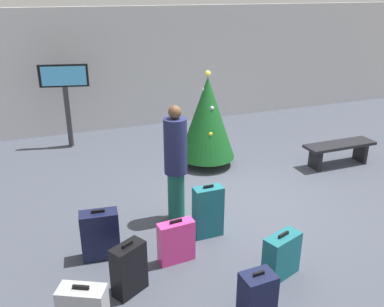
# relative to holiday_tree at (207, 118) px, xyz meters

# --- Properties ---
(ground_plane) EXTENTS (16.00, 16.00, 0.00)m
(ground_plane) POSITION_rel_holiday_tree_xyz_m (-0.13, -1.78, -1.03)
(ground_plane) COLOR #424754
(back_wall) EXTENTS (16.00, 0.20, 3.07)m
(back_wall) POSITION_rel_holiday_tree_xyz_m (-0.13, 3.18, 0.50)
(back_wall) COLOR silver
(back_wall) RESTS_ON ground_plane
(holiday_tree) EXTENTS (1.16, 1.16, 1.99)m
(holiday_tree) POSITION_rel_holiday_tree_xyz_m (0.00, 0.00, 0.00)
(holiday_tree) COLOR #4C3319
(holiday_tree) RESTS_ON ground_plane
(flight_info_kiosk) EXTENTS (1.07, 0.32, 1.91)m
(flight_info_kiosk) POSITION_rel_holiday_tree_xyz_m (-2.56, 2.18, 0.35)
(flight_info_kiosk) COLOR #333338
(flight_info_kiosk) RESTS_ON ground_plane
(waiting_bench) EXTENTS (1.55, 0.44, 0.48)m
(waiting_bench) POSITION_rel_holiday_tree_xyz_m (2.58, -1.00, -0.67)
(waiting_bench) COLOR black
(waiting_bench) RESTS_ON ground_plane
(traveller_0) EXTENTS (0.49, 0.49, 1.89)m
(traveller_0) POSITION_rel_holiday_tree_xyz_m (-1.31, -1.85, -0.03)
(traveller_0) COLOR #19594C
(traveller_0) RESTS_ON ground_plane
(suitcase_0) EXTENTS (0.47, 0.40, 0.70)m
(suitcase_0) POSITION_rel_holiday_tree_xyz_m (-2.40, -3.30, -0.70)
(suitcase_0) COLOR black
(suitcase_0) RESTS_ON ground_plane
(suitcase_1) EXTENTS (0.50, 0.22, 0.63)m
(suitcase_1) POSITION_rel_holiday_tree_xyz_m (-1.67, -2.90, -0.73)
(suitcase_1) COLOR #E5388C
(suitcase_1) RESTS_ON ground_plane
(suitcase_3) EXTENTS (0.56, 0.39, 0.63)m
(suitcase_3) POSITION_rel_holiday_tree_xyz_m (-0.51, -3.68, -0.74)
(suitcase_3) COLOR #19606B
(suitcase_3) RESTS_ON ground_plane
(suitcase_4) EXTENTS (0.43, 0.22, 0.83)m
(suitcase_4) POSITION_rel_holiday_tree_xyz_m (-1.02, -2.48, -0.63)
(suitcase_4) COLOR #19606B
(suitcase_4) RESTS_ON ground_plane
(suitcase_5) EXTENTS (0.54, 0.31, 0.73)m
(suitcase_5) POSITION_rel_holiday_tree_xyz_m (-2.61, -2.45, -0.68)
(suitcase_5) COLOR #141938
(suitcase_5) RESTS_ON ground_plane
(suitcase_6) EXTENTS (0.39, 0.30, 0.57)m
(suitcase_6) POSITION_rel_holiday_tree_xyz_m (-1.13, -4.17, -0.76)
(suitcase_6) COLOR #141938
(suitcase_6) RESTS_ON ground_plane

